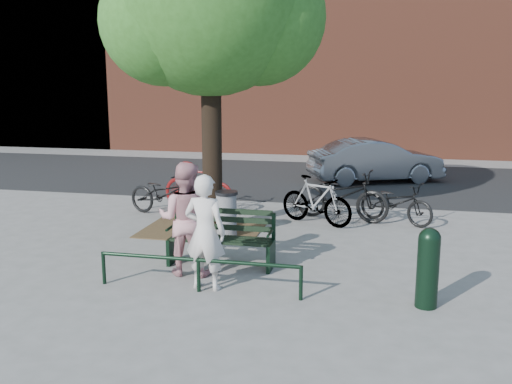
% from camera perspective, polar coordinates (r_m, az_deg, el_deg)
% --- Properties ---
extents(ground, '(90.00, 90.00, 0.00)m').
position_cam_1_polar(ground, '(9.58, -3.49, -7.35)').
color(ground, gray).
rests_on(ground, ground).
extents(dirt_pit, '(2.40, 2.00, 0.02)m').
position_cam_1_polar(dirt_pit, '(11.87, -5.23, -3.62)').
color(dirt_pit, brown).
rests_on(dirt_pit, ground).
extents(road, '(40.00, 7.00, 0.01)m').
position_cam_1_polar(road, '(17.67, 4.08, 1.35)').
color(road, black).
rests_on(road, ground).
extents(park_bench, '(1.74, 0.54, 0.97)m').
position_cam_1_polar(park_bench, '(9.51, -3.39, -4.47)').
color(park_bench, black).
rests_on(park_bench, ground).
extents(guard_railing, '(3.06, 0.06, 0.51)m').
position_cam_1_polar(guard_railing, '(8.36, -5.79, -7.28)').
color(guard_railing, black).
rests_on(guard_railing, ground).
extents(street_tree, '(4.20, 3.80, 6.50)m').
position_cam_1_polar(street_tree, '(11.47, -4.37, 18.10)').
color(street_tree, black).
rests_on(street_tree, ground).
extents(person_left, '(0.66, 0.47, 1.72)m').
position_cam_1_polar(person_left, '(8.35, -5.12, -4.03)').
color(person_left, silver).
rests_on(person_left, ground).
extents(person_right, '(0.92, 0.74, 1.79)m').
position_cam_1_polar(person_right, '(9.01, -7.09, -2.67)').
color(person_right, '#C5878D').
rests_on(person_right, ground).
extents(bollard, '(0.30, 0.30, 1.11)m').
position_cam_1_polar(bollard, '(8.06, 16.82, -7.01)').
color(bollard, black).
rests_on(bollard, ground).
extents(litter_bin, '(0.44, 0.44, 0.90)m').
position_cam_1_polar(litter_bin, '(11.17, -2.97, -2.18)').
color(litter_bin, gray).
rests_on(litter_bin, ground).
extents(bicycle_a, '(1.98, 1.20, 0.98)m').
position_cam_1_polar(bicycle_a, '(12.99, -9.25, -0.23)').
color(bicycle_a, black).
rests_on(bicycle_a, ground).
extents(bicycle_b, '(1.99, 1.04, 1.15)m').
position_cam_1_polar(bicycle_b, '(13.35, -5.77, 0.53)').
color(bicycle_b, '#610D0E').
rests_on(bicycle_b, ground).
extents(bicycle_c, '(2.24, 1.23, 1.12)m').
position_cam_1_polar(bicycle_c, '(12.58, 8.53, -0.28)').
color(bicycle_c, black).
rests_on(bicycle_c, ground).
extents(bicycle_d, '(1.76, 1.18, 1.03)m').
position_cam_1_polar(bicycle_d, '(12.14, 6.05, -0.83)').
color(bicycle_d, gray).
rests_on(bicycle_d, ground).
extents(bicycle_e, '(1.78, 1.37, 0.90)m').
position_cam_1_polar(bicycle_e, '(12.54, 13.84, -1.03)').
color(bicycle_e, black).
rests_on(bicycle_e, ground).
extents(parked_car, '(4.13, 2.85, 1.29)m').
position_cam_1_polar(parked_car, '(17.36, 11.87, 3.09)').
color(parked_car, slate).
rests_on(parked_car, ground).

